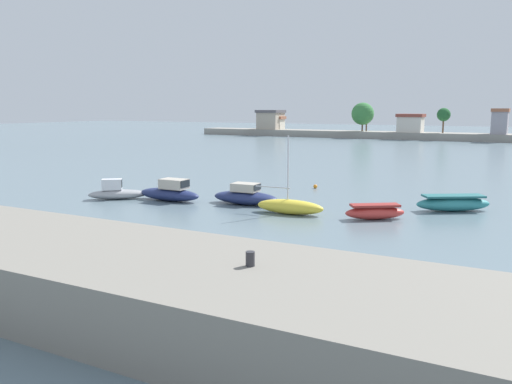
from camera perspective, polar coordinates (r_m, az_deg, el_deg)
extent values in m
plane|color=slate|center=(27.02, -5.44, -6.45)|extent=(400.00, 400.00, 0.00)
cube|color=gray|center=(20.85, -17.77, -8.31)|extent=(67.13, 7.10, 2.28)
cylinder|color=#2D2D33|center=(16.78, -0.62, -7.19)|extent=(0.29, 0.29, 0.47)
ellipsoid|color=#9E9EA3|center=(43.62, -14.62, -0.24)|extent=(4.47, 3.92, 0.75)
cube|color=silver|center=(43.54, -15.22, 0.79)|extent=(1.67, 1.54, 0.86)
cube|color=black|center=(43.46, -14.23, 0.93)|extent=(0.49, 0.59, 0.60)
ellipsoid|color=navy|center=(42.02, -9.32, -0.26)|extent=(5.47, 1.80, 0.97)
cube|color=#BCB2A3|center=(41.59, -8.81, 0.87)|extent=(2.10, 1.33, 0.76)
cube|color=black|center=(40.98, -7.64, 0.88)|extent=(0.09, 1.18, 0.53)
ellipsoid|color=navy|center=(39.92, -1.15, -0.62)|extent=(5.30, 2.31, 0.98)
cube|color=#BCB2A3|center=(39.79, -1.14, 0.51)|extent=(2.01, 1.41, 0.62)
cube|color=black|center=(39.35, 0.13, 0.51)|extent=(0.13, 1.19, 0.43)
ellipsoid|color=yellow|center=(36.33, 3.66, -1.60)|extent=(4.87, 1.67, 0.99)
cylinder|color=silver|center=(35.99, 3.46, 2.62)|extent=(0.10, 0.10, 4.37)
cylinder|color=#B7B7BC|center=(36.59, 1.81, 0.53)|extent=(2.56, 0.23, 0.08)
ellipsoid|color=#C63833|center=(35.44, 12.64, -2.20)|extent=(3.93, 3.19, 0.83)
cube|color=maroon|center=(35.35, 12.67, -1.41)|extent=(3.17, 2.59, 0.15)
ellipsoid|color=teal|center=(39.78, 20.40, -1.22)|extent=(5.26, 4.05, 0.99)
cube|color=#226367|center=(39.69, 20.45, -0.41)|extent=(4.24, 3.29, 0.14)
sphere|color=orange|center=(47.99, 6.39, 0.60)|extent=(0.36, 0.36, 0.36)
cube|color=gray|center=(125.38, 21.64, 5.51)|extent=(132.82, 6.80, 1.60)
cube|color=beige|center=(140.13, 1.71, 7.31)|extent=(6.16, 3.13, 2.62)
cube|color=#995B42|center=(140.09, 1.72, 7.99)|extent=(6.77, 3.44, 0.70)
cube|color=#B2A38E|center=(139.12, 1.58, 7.64)|extent=(5.55, 5.60, 4.25)
cube|color=#565156|center=(139.08, 1.58, 8.66)|extent=(6.11, 6.16, 0.70)
cube|color=beige|center=(126.44, 16.26, 6.96)|extent=(5.35, 4.27, 3.47)
cube|color=brown|center=(126.40, 16.30, 7.91)|extent=(5.88, 4.69, 0.70)
cube|color=#99939E|center=(124.59, 24.72, 6.75)|extent=(3.12, 5.20, 4.71)
cube|color=#995B42|center=(124.54, 24.80, 8.00)|extent=(3.44, 5.72, 0.70)
cylinder|color=brown|center=(129.96, 11.77, 6.94)|extent=(0.36, 0.36, 2.37)
sphere|color=#235B2D|center=(129.90, 11.80, 8.01)|extent=(3.15, 3.15, 3.15)
cylinder|color=brown|center=(130.11, 11.34, 6.87)|extent=(0.36, 0.36, 2.00)
sphere|color=#387A3D|center=(130.03, 11.39, 8.24)|extent=(5.30, 5.30, 5.30)
cylinder|color=brown|center=(125.44, 19.45, 6.65)|extent=(0.36, 0.36, 2.86)
sphere|color=#235B2D|center=(125.38, 19.51, 7.84)|extent=(2.93, 2.93, 2.93)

